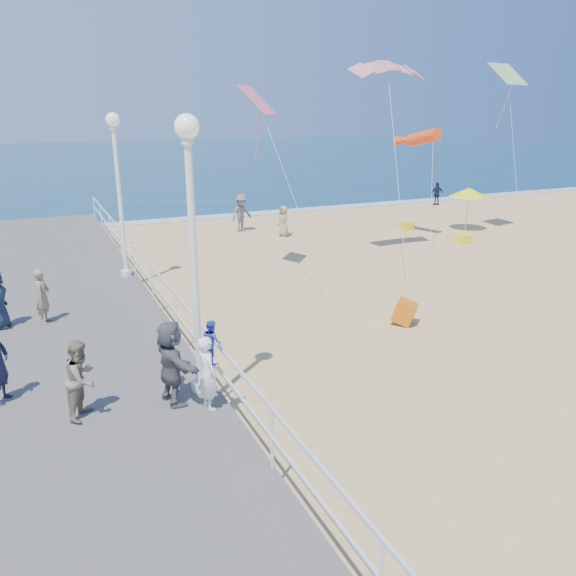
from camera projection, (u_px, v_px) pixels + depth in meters
name	position (u px, v px, depth m)	size (l,w,h in m)	color
ground	(417.00, 361.00, 13.53)	(160.00, 160.00, 0.00)	#D9B271
ocean	(97.00, 159.00, 69.91)	(160.00, 90.00, 0.05)	#0C2E48
surf_line	(191.00, 218.00, 31.30)	(160.00, 1.20, 0.04)	silver
boardwalk	(90.00, 422.00, 10.50)	(5.00, 44.00, 0.40)	#635E59
railing	(213.00, 348.00, 11.15)	(0.05, 42.00, 0.55)	white
lamp_post_mid	(192.00, 230.00, 10.30)	(0.44, 0.44, 5.32)	white
lamp_post_far	(118.00, 179.00, 18.11)	(0.44, 0.44, 5.32)	white
woman_holding_toddler	(208.00, 373.00, 10.39)	(0.53, 0.35, 1.45)	white
toddler_held	(212.00, 342.00, 10.42)	(0.41, 0.32, 0.83)	#323FBC
spectator_1	(82.00, 379.00, 10.12)	(0.72, 0.56, 1.49)	#84735B
spectator_5	(171.00, 363.00, 10.56)	(1.54, 0.49, 1.66)	#545559
spectator_6	(43.00, 296.00, 14.68)	(0.53, 0.35, 1.46)	#84795B
beach_walker_a	(241.00, 213.00, 27.81)	(1.20, 0.69, 1.85)	slate
beach_walker_b	(437.00, 194.00, 35.74)	(0.85, 0.35, 1.45)	#171B34
beach_walker_c	(284.00, 221.00, 26.74)	(0.72, 0.47, 1.47)	gray
box_kite	(405.00, 314.00, 15.76)	(0.55, 0.55, 0.60)	#C2340B
beach_umbrella	(469.00, 192.00, 27.78)	(1.90, 1.90, 2.14)	white
beach_chair_left	(463.00, 239.00, 25.49)	(0.55, 0.55, 0.40)	yellow
beach_chair_right	(407.00, 226.00, 28.43)	(0.55, 0.55, 0.40)	yellow
kite_parafoil	(389.00, 66.00, 20.67)	(3.05, 0.90, 0.30)	red
kite_windsock	(423.00, 138.00, 25.06)	(0.56, 0.56, 2.68)	#FF4015
kite_diamond_pink	(257.00, 100.00, 18.64)	(1.30, 1.30, 0.02)	#F75B7F
kite_diamond_multi	(508.00, 74.00, 25.09)	(1.52, 1.52, 0.02)	blue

